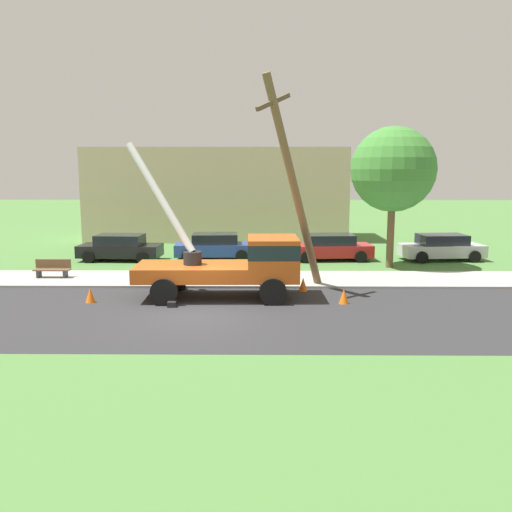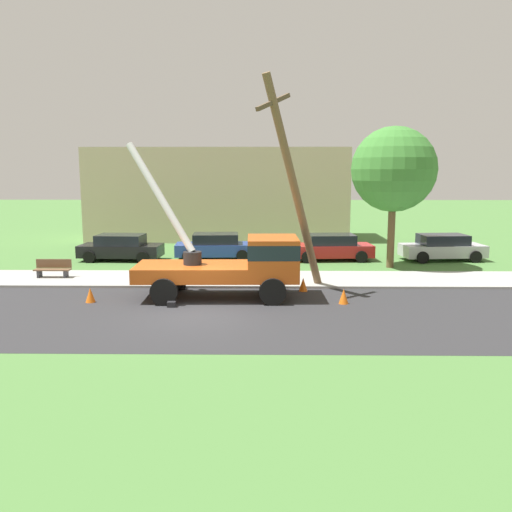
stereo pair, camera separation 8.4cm
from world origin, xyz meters
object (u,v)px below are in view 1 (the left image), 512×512
Objects in this scene: traffic_cone_curbside at (303,284)px; roadside_tree_near at (393,170)px; parked_sedan_blue at (215,246)px; utility_truck at (239,262)px; leaning_utility_pole at (293,184)px; parked_sedan_silver at (442,247)px; parked_sedan_red at (331,247)px; traffic_cone_behind at (90,295)px; park_bench at (52,269)px; traffic_cone_ahead at (344,296)px; parked_sedan_black at (120,248)px.

roadside_tree_near is at bearing 48.87° from traffic_cone_curbside.
utility_truck is at bearing -79.33° from parked_sedan_blue.
leaning_utility_pole is 12.13m from parked_sedan_silver.
parked_sedan_red is at bearing -2.58° from parked_sedan_blue.
utility_truck is at bearing -152.88° from leaning_utility_pole.
leaning_utility_pole is at bearing -133.52° from roadside_tree_near.
leaning_utility_pole reaches higher than traffic_cone_behind.
traffic_cone_curbside is 0.12× the size of parked_sedan_red.
parked_sedan_silver is at bearing 15.79° from park_bench.
parked_sedan_blue is at bearing 39.65° from park_bench.
traffic_cone_behind is (-9.43, 0.09, 0.00)m from traffic_cone_ahead.
parked_sedan_red reaches higher than park_bench.
traffic_cone_behind is 0.12× the size of parked_sedan_silver.
parked_sedan_black is at bearing 128.71° from utility_truck.
parked_sedan_black is at bearing 172.24° from roadside_tree_near.
utility_truck is at bearing 166.10° from traffic_cone_ahead.
parked_sedan_blue is at bearing 5.76° from parked_sedan_black.
leaning_utility_pole is at bearing 130.98° from traffic_cone_ahead.
leaning_utility_pole is 4.09m from traffic_cone_curbside.
roadside_tree_near is (3.46, 7.58, 4.63)m from traffic_cone_ahead.
parked_sedan_silver is at bearing 42.02° from leaning_utility_pole.
park_bench is 0.23× the size of roadside_tree_near.
traffic_cone_behind is at bearing -149.11° from parked_sedan_silver.
roadside_tree_near reaches higher than utility_truck.
parked_sedan_blue is at bearing 69.04° from traffic_cone_behind.
utility_truck is 0.80× the size of leaning_utility_pole.
traffic_cone_curbside is at bearing -131.13° from roadside_tree_near.
park_bench is 16.87m from roadside_tree_near.
utility_truck is at bearing -21.49° from park_bench.
traffic_cone_behind is 0.12× the size of parked_sedan_black.
parked_sedan_silver reaches higher than traffic_cone_curbside.
parked_sedan_black reaches higher than traffic_cone_ahead.
roadside_tree_near is (12.89, 7.49, 4.63)m from traffic_cone_behind.
parked_sedan_black is 0.64× the size of roadside_tree_near.
roadside_tree_near is (15.95, 3.23, 4.44)m from park_bench.
utility_truck is 13.91m from parked_sedan_silver.
roadside_tree_near is at bearing 65.46° from traffic_cone_ahead.
utility_truck is 1.52× the size of parked_sedan_black.
utility_truck reaches higher than parked_sedan_black.
traffic_cone_ahead is 0.12× the size of parked_sedan_red.
traffic_cone_curbside is at bearing -105.23° from parked_sedan_red.
parked_sedan_black is 2.80× the size of park_bench.
utility_truck is at bearing 9.07° from traffic_cone_behind.
parked_sedan_blue is (3.81, 9.95, 0.43)m from traffic_cone_behind.
parked_sedan_silver is at bearing 55.20° from traffic_cone_ahead.
utility_truck is 0.97× the size of roadside_tree_near.
roadside_tree_near reaches higher than park_bench.
utility_truck is 4.26× the size of park_bench.
traffic_cone_ahead is at bearing -114.54° from roadside_tree_near.
parked_sedan_black and parked_sedan_blue have the same top height.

